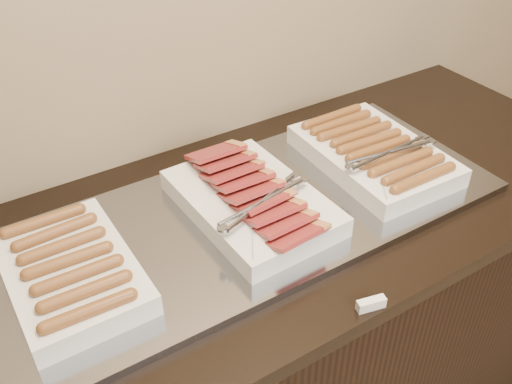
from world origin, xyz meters
TOP-DOWN VIEW (x-y plane):
  - counter at (0.00, 2.13)m, footprint 2.06×0.76m
  - warming_tray at (0.01, 2.13)m, footprint 1.20×0.50m
  - dish_left at (-0.41, 2.13)m, footprint 0.24×0.35m
  - dish_center at (0.01, 2.13)m, footprint 0.28×0.42m
  - dish_right at (0.38, 2.13)m, footprint 0.28×0.41m
  - label_holder at (0.06, 1.77)m, footprint 0.06×0.03m

SIDE VIEW (x-z plane):
  - counter at x=0.00m, z-range 0.00..0.90m
  - warming_tray at x=0.01m, z-range 0.90..0.92m
  - label_holder at x=0.06m, z-range 0.90..0.92m
  - dish_left at x=-0.41m, z-range 0.91..0.98m
  - dish_right at x=0.38m, z-range 0.91..0.99m
  - dish_center at x=0.01m, z-range 0.91..1.00m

